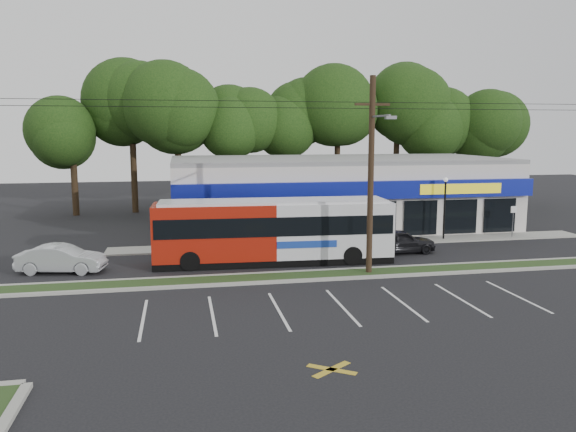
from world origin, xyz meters
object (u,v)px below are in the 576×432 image
at_px(car_dark, 399,241).
at_px(pedestrian_b, 354,240).
at_px(utility_pole, 368,169).
at_px(car_silver, 61,259).
at_px(metrobus, 274,230).
at_px(lamp_post, 445,201).
at_px(pedestrian_a, 377,233).
at_px(sign_post, 513,216).

relative_size(car_dark, pedestrian_b, 2.79).
distance_m(utility_pole, pedestrian_b, 6.94).
relative_size(car_silver, pedestrian_b, 2.83).
xyz_separation_m(metrobus, car_dark, (7.82, 1.00, -1.14)).
relative_size(utility_pole, lamp_post, 11.76).
relative_size(utility_pole, car_silver, 11.32).
xyz_separation_m(utility_pole, car_dark, (3.63, 4.57, -4.67)).
distance_m(car_dark, pedestrian_b, 2.74).
xyz_separation_m(lamp_post, metrobus, (-12.37, -4.30, -0.79)).
xyz_separation_m(utility_pole, pedestrian_b, (0.94, 5.07, -4.63)).
distance_m(lamp_post, car_silver, 24.09).
distance_m(utility_pole, car_dark, 7.48).
xyz_separation_m(lamp_post, car_silver, (-23.60, -4.44, -1.94)).
bearing_deg(pedestrian_b, car_dark, 158.01).
bearing_deg(pedestrian_a, utility_pole, 36.27).
distance_m(sign_post, metrobus, 17.84).
height_order(metrobus, pedestrian_a, metrobus).
bearing_deg(car_silver, pedestrian_a, -71.75).
height_order(lamp_post, car_dark, lamp_post).
bearing_deg(pedestrian_b, lamp_post, -170.29).
bearing_deg(pedestrian_a, pedestrian_b, -2.33).
bearing_deg(pedestrian_a, car_silver, -21.22).
bearing_deg(car_dark, pedestrian_b, 75.50).
height_order(metrobus, car_silver, metrobus).
bearing_deg(pedestrian_a, metrobus, -10.04).
relative_size(lamp_post, car_dark, 0.98).
distance_m(car_dark, pedestrian_a, 1.69).
bearing_deg(car_silver, utility_pole, -92.28).
bearing_deg(metrobus, lamp_post, 21.68).
bearing_deg(metrobus, pedestrian_b, 18.79).
bearing_deg(car_dark, car_silver, 89.46).
distance_m(metrobus, pedestrian_b, 5.46).
bearing_deg(lamp_post, pedestrian_a, -160.82).
bearing_deg(sign_post, utility_pole, -149.85).
xyz_separation_m(car_dark, pedestrian_b, (-2.69, 0.50, 0.04)).
distance_m(sign_post, car_dark, 10.06).
bearing_deg(pedestrian_a, sign_post, 159.87).
xyz_separation_m(metrobus, pedestrian_a, (6.93, 2.41, -0.89)).
relative_size(metrobus, pedestrian_a, 6.72).
relative_size(utility_pole, car_dark, 11.49).
xyz_separation_m(sign_post, car_dark, (-9.54, -3.07, -0.81)).
xyz_separation_m(metrobus, pedestrian_b, (5.14, 1.50, -1.10)).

